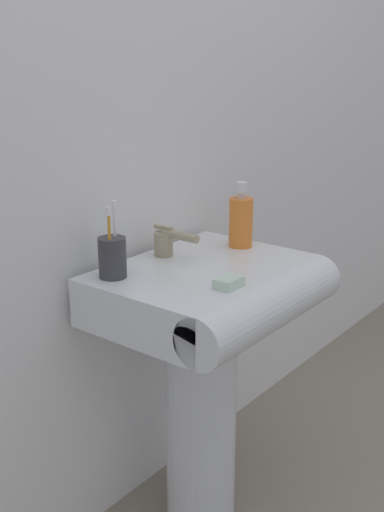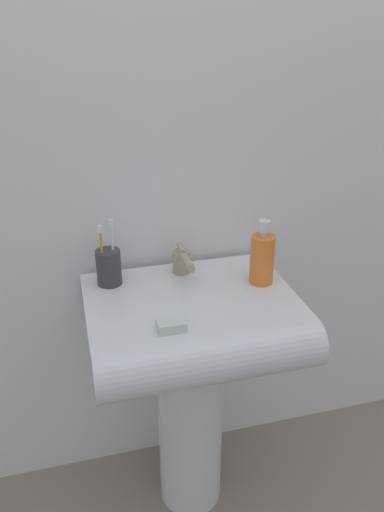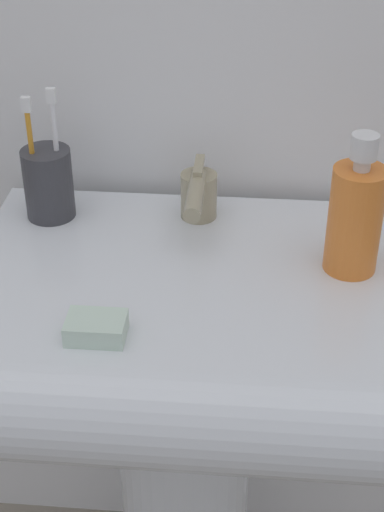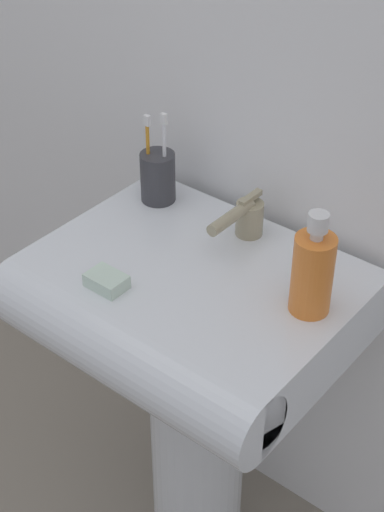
# 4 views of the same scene
# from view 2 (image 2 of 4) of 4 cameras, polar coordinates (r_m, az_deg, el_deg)

# --- Properties ---
(ground_plane) EXTENTS (6.00, 6.00, 0.00)m
(ground_plane) POSITION_cam_2_polar(r_m,az_deg,el_deg) (1.80, -0.18, -25.20)
(ground_plane) COLOR gray
(ground_plane) RESTS_ON ground
(wall_back) EXTENTS (5.00, 0.05, 2.40)m
(wall_back) POSITION_cam_2_polar(r_m,az_deg,el_deg) (1.37, -2.89, 17.51)
(wall_back) COLOR white
(wall_back) RESTS_ON ground
(sink_pedestal) EXTENTS (0.19, 0.19, 0.62)m
(sink_pedestal) POSITION_cam_2_polar(r_m,az_deg,el_deg) (1.57, -0.19, -18.15)
(sink_pedestal) COLOR white
(sink_pedestal) RESTS_ON ground
(sink_basin) EXTENTS (0.54, 0.44, 0.12)m
(sink_basin) POSITION_cam_2_polar(r_m,az_deg,el_deg) (1.30, 0.31, -7.82)
(sink_basin) COLOR white
(sink_basin) RESTS_ON sink_pedestal
(faucet) EXTENTS (0.05, 0.14, 0.08)m
(faucet) POSITION_cam_2_polar(r_m,az_deg,el_deg) (1.39, -1.12, -0.57)
(faucet) COLOR tan
(faucet) RESTS_ON sink_basin
(toothbrush_cup) EXTENTS (0.07, 0.07, 0.18)m
(toothbrush_cup) POSITION_cam_2_polar(r_m,az_deg,el_deg) (1.36, -9.49, -1.20)
(toothbrush_cup) COLOR #38383D
(toothbrush_cup) RESTS_ON sink_basin
(soap_bottle) EXTENTS (0.07, 0.07, 0.18)m
(soap_bottle) POSITION_cam_2_polar(r_m,az_deg,el_deg) (1.35, 8.03, -0.18)
(soap_bottle) COLOR orange
(soap_bottle) RESTS_ON sink_basin
(bar_soap) EXTENTS (0.07, 0.05, 0.02)m
(bar_soap) POSITION_cam_2_polar(r_m,az_deg,el_deg) (1.17, -2.40, -7.90)
(bar_soap) COLOR silver
(bar_soap) RESTS_ON sink_basin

